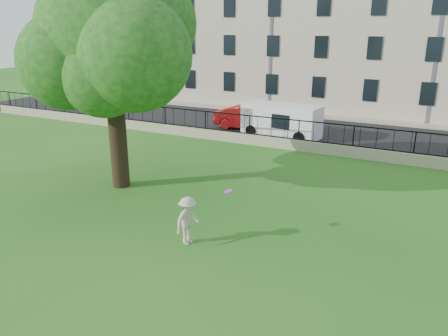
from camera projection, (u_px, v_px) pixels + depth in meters
The scene contains 11 objects.
ground at pixel (183, 236), 14.52m from camera, with size 120.00×120.00×0.00m, color #1D6016.
retaining_wall at pixel (298, 145), 24.56m from camera, with size 50.00×0.40×0.60m, color gray.
iron_railing at pixel (299, 130), 24.30m from camera, with size 50.00×0.05×1.13m.
street at pixel (320, 133), 28.62m from camera, with size 60.00×9.00×0.01m, color black.
sidewalk at pixel (339, 118), 32.99m from camera, with size 60.00×1.40×0.12m, color gray.
building_row at pixel (363, 23), 35.66m from camera, with size 56.40×10.40×13.80m.
tree at pixel (109, 37), 17.33m from camera, with size 7.82×6.02×9.53m.
man at pixel (188, 221), 13.82m from camera, with size 1.03×0.59×1.59m, color beige.
frisbee at pixel (228, 192), 14.00m from camera, with size 0.27×0.27×0.03m, color #9E2AEF.
red_sedan at pixel (250, 118), 29.25m from camera, with size 1.68×4.82×1.59m, color maroon.
white_van at pixel (281, 121), 27.43m from camera, with size 4.85×1.89×2.04m, color white.
Camera 1 is at (7.24, -11.01, 6.65)m, focal length 35.00 mm.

